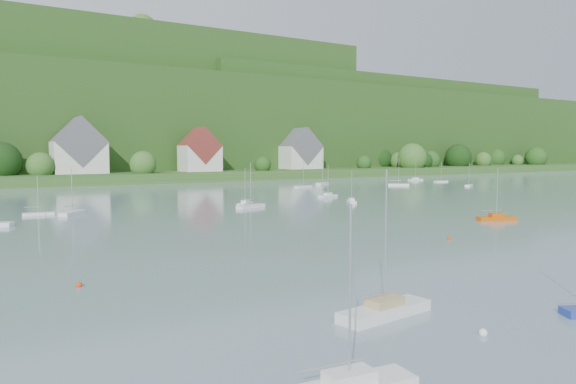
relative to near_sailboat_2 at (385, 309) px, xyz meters
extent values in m
cube|color=#2B5821|center=(7.12, 168.65, 1.04)|extent=(600.00, 60.00, 3.00)
cube|color=#1C4215|center=(7.12, 243.65, 19.54)|extent=(620.00, 160.00, 40.00)
cube|color=#1C4215|center=(17.12, 238.65, 27.54)|extent=(240.00, 130.00, 60.00)
cube|color=#1C4215|center=(167.12, 223.65, 21.54)|extent=(200.00, 110.00, 48.00)
sphere|color=#1B4715|center=(225.94, 165.17, 5.87)|extent=(10.24, 10.24, 10.24)
sphere|color=#275820|center=(148.62, 148.87, 6.73)|extent=(12.88, 12.88, 12.88)
sphere|color=black|center=(146.47, 166.59, 5.94)|extent=(10.46, 10.46, 10.46)
sphere|color=#1B4715|center=(125.55, 153.55, 4.64)|extent=(6.45, 6.45, 6.45)
sphere|color=#275820|center=(235.30, 158.53, 4.61)|extent=(6.37, 6.37, 6.37)
sphere|color=black|center=(159.13, 162.65, 6.01)|extent=(10.68, 10.68, 10.68)
sphere|color=black|center=(185.02, 155.07, 6.72)|extent=(12.85, 12.85, 12.85)
sphere|color=#275820|center=(0.32, 152.53, 5.20)|extent=(8.19, 8.19, 8.19)
sphere|color=#275820|center=(161.08, 159.00, 5.95)|extent=(10.50, 10.50, 10.50)
sphere|color=black|center=(159.88, 152.93, 5.16)|extent=(8.05, 8.05, 8.05)
sphere|color=#275820|center=(53.97, 160.74, 6.49)|extent=(12.16, 12.16, 12.16)
sphere|color=#275820|center=(30.11, 148.58, 5.38)|extent=(8.73, 8.73, 8.73)
sphere|color=#1B4715|center=(205.76, 156.41, 5.05)|extent=(7.74, 7.74, 7.74)
sphere|color=#1B4715|center=(166.16, 154.76, 5.41)|extent=(8.84, 8.84, 8.84)
sphere|color=#1B4715|center=(242.98, 152.89, 6.21)|extent=(11.28, 11.28, 11.28)
sphere|color=#1B4715|center=(74.96, 150.34, 4.57)|extent=(6.24, 6.24, 6.24)
sphere|color=black|center=(96.55, 163.19, 5.19)|extent=(8.16, 8.16, 8.16)
sphere|color=#275820|center=(151.89, 160.97, 5.17)|extent=(8.09, 8.09, 8.09)
sphere|color=#275820|center=(204.26, 155.95, 5.18)|extent=(8.14, 8.14, 8.14)
sphere|color=black|center=(-9.88, 155.01, 6.41)|extent=(11.92, 11.92, 11.92)
sphere|color=#1B4715|center=(46.62, 223.68, 59.78)|extent=(12.83, 12.83, 12.83)
sphere|color=#1B4715|center=(8.23, 248.30, 59.77)|extent=(12.73, 12.73, 12.73)
sphere|color=#1B4715|center=(90.52, 213.18, 59.55)|extent=(11.50, 11.50, 11.50)
sphere|color=#1B4715|center=(67.83, 243.54, 60.10)|extent=(14.65, 14.65, 14.65)
sphere|color=#275820|center=(46.37, 199.94, 59.63)|extent=(11.95, 11.95, 11.95)
sphere|color=#1B4715|center=(126.56, 207.23, 59.25)|extent=(9.76, 9.76, 9.76)
sphere|color=black|center=(3.65, 211.96, 58.98)|extent=(8.21, 8.21, 8.21)
sphere|color=#275820|center=(121.63, 211.63, 59.11)|extent=(9.00, 9.00, 9.00)
sphere|color=#1B4715|center=(108.15, 226.62, 58.94)|extent=(8.03, 8.03, 8.03)
sphere|color=#275820|center=(183.77, 226.95, 47.20)|extent=(9.52, 9.52, 9.52)
sphere|color=#275820|center=(240.32, 227.65, 47.14)|extent=(9.12, 9.12, 9.12)
sphere|color=#275820|center=(107.60, 227.01, 48.16)|extent=(14.97, 14.97, 14.97)
sphere|color=black|center=(169.04, 197.51, 46.85)|extent=(7.52, 7.52, 7.52)
sphere|color=#1B4715|center=(85.79, 224.47, 47.25)|extent=(9.78, 9.78, 9.78)
sphere|color=#1B4715|center=(126.80, 223.36, 47.64)|extent=(12.02, 12.02, 12.02)
sphere|color=black|center=(145.02, 204.67, 47.56)|extent=(11.57, 11.57, 11.57)
sphere|color=#1B4715|center=(129.55, 191.39, 47.75)|extent=(12.65, 12.65, 12.65)
sphere|color=#275820|center=(149.76, 197.02, 46.99)|extent=(8.28, 8.28, 8.28)
sphere|color=black|center=(175.02, 232.96, 46.85)|extent=(7.47, 7.47, 7.47)
sphere|color=#275820|center=(106.26, 215.87, 47.20)|extent=(9.48, 9.48, 9.48)
sphere|color=black|center=(196.56, 239.87, 41.01)|extent=(8.43, 8.43, 8.43)
sphere|color=black|center=(189.18, 213.33, 41.91)|extent=(13.54, 13.54, 13.54)
sphere|color=black|center=(125.79, 221.00, 42.18)|extent=(15.08, 15.08, 15.08)
sphere|color=#275820|center=(115.53, 236.67, 42.34)|extent=(15.99, 15.99, 15.99)
sphere|color=black|center=(3.42, 240.86, 42.29)|extent=(15.72, 15.72, 15.72)
sphere|color=#275820|center=(225.52, 270.15, 42.02)|extent=(14.17, 14.17, 14.17)
sphere|color=#1B4715|center=(18.00, 236.57, 41.38)|extent=(10.54, 10.54, 10.54)
sphere|color=black|center=(240.22, 202.64, 42.01)|extent=(14.14, 14.14, 14.14)
cube|color=silver|center=(12.12, 156.65, 7.54)|extent=(16.00, 11.00, 10.00)
cube|color=#5C5C64|center=(12.12, 156.65, 12.54)|extent=(16.00, 11.44, 16.00)
cube|color=silver|center=(52.12, 154.65, 7.04)|extent=(13.00, 10.00, 9.00)
cube|color=maroon|center=(52.12, 154.65, 11.54)|extent=(13.00, 10.40, 13.00)
cube|color=silver|center=(97.12, 158.65, 7.04)|extent=(15.00, 10.00, 9.00)
cube|color=#5C5C64|center=(97.12, 158.65, 11.54)|extent=(15.00, 10.40, 15.00)
cube|color=white|center=(-8.50, -7.38, 0.37)|extent=(2.14, 1.33, 0.50)
cylinder|color=silver|center=(-8.50, -7.38, 3.78)|extent=(0.10, 0.10, 7.31)
cylinder|color=silver|center=(-9.37, -7.30, 1.02)|extent=(3.21, 0.38, 0.08)
cube|color=white|center=(0.00, 0.00, -0.13)|extent=(6.79, 2.66, 0.66)
cube|color=tan|center=(0.00, 0.00, 0.45)|extent=(2.46, 1.57, 0.50)
cylinder|color=silver|center=(0.00, 0.00, 4.33)|extent=(0.10, 0.10, 8.26)
cylinder|color=silver|center=(-0.98, -0.12, 1.10)|extent=(3.62, 0.53, 0.08)
cube|color=#CE5309|center=(44.83, 26.27, -0.18)|extent=(5.81, 3.65, 0.56)
cube|color=#CE5309|center=(44.83, 26.27, 0.35)|extent=(2.25, 1.79, 0.50)
cylinder|color=silver|center=(44.83, 26.27, 3.63)|extent=(0.10, 0.10, 7.05)
cylinder|color=silver|center=(44.05, 26.60, 1.00)|extent=(2.89, 1.28, 0.08)
sphere|color=white|center=(2.31, -5.35, -0.46)|extent=(0.48, 0.48, 0.48)
sphere|color=#D74112|center=(25.75, 18.00, -0.46)|extent=(0.46, 0.46, 0.46)
sphere|color=#D74112|center=(-14.31, 17.38, -0.46)|extent=(0.48, 0.48, 0.48)
cube|color=white|center=(113.22, 111.11, -0.18)|extent=(5.72, 1.64, 0.57)
cube|color=white|center=(113.22, 111.11, 0.36)|extent=(2.01, 1.13, 0.50)
cylinder|color=silver|center=(113.22, 111.11, 3.68)|extent=(0.10, 0.10, 7.14)
cylinder|color=silver|center=(112.36, 111.12, 1.01)|extent=(3.14, 0.10, 0.08)
cube|color=white|center=(22.67, 60.45, -0.16)|extent=(6.15, 3.57, 0.59)
cylinder|color=silver|center=(22.67, 60.45, 3.84)|extent=(0.10, 0.10, 7.42)
cylinder|color=silver|center=(21.83, 60.15, 1.03)|extent=(3.10, 1.18, 0.08)
cube|color=white|center=(113.05, 99.52, -0.22)|extent=(4.90, 2.02, 0.48)
cylinder|color=silver|center=(113.05, 99.52, 2.99)|extent=(0.10, 0.10, 5.95)
cylinder|color=silver|center=(112.35, 99.63, 0.91)|extent=(2.60, 0.47, 0.08)
cube|color=white|center=(72.62, 109.10, -0.15)|extent=(6.11, 4.71, 0.61)
cylinder|color=silver|center=(72.62, 109.10, 3.99)|extent=(0.10, 0.10, 7.67)
cylinder|color=silver|center=(71.84, 108.61, 1.05)|extent=(2.90, 1.86, 0.08)
cube|color=white|center=(43.93, 58.75, -0.23)|extent=(3.43, 4.74, 0.47)
cube|color=white|center=(43.93, 58.75, 0.26)|extent=(1.60, 1.88, 0.50)
cylinder|color=silver|center=(43.93, 58.75, 2.94)|extent=(0.10, 0.10, 5.86)
cylinder|color=silver|center=(43.59, 58.14, 0.91)|extent=(1.32, 2.29, 0.08)
cube|color=white|center=(-10.83, 67.92, -0.23)|extent=(4.73, 1.66, 0.46)
cylinder|color=silver|center=(-10.83, 67.92, 2.91)|extent=(0.10, 0.10, 5.81)
cylinder|color=silver|center=(-11.52, 67.98, 0.90)|extent=(2.55, 0.28, 0.08)
cube|color=white|center=(-6.10, 66.08, -0.18)|extent=(4.85, 5.23, 0.56)
cylinder|color=silver|center=(-6.10, 66.08, 3.59)|extent=(0.10, 0.10, 6.98)
cylinder|color=silver|center=(-6.66, 65.45, 1.00)|extent=(2.08, 2.37, 0.08)
cube|color=white|center=(24.13, 65.44, -0.21)|extent=(4.73, 4.54, 0.51)
cube|color=white|center=(24.13, 65.44, 0.30)|extent=(2.00, 1.96, 0.50)
cylinder|color=silver|center=(24.13, 65.44, 3.25)|extent=(0.10, 0.10, 6.41)
cylinder|color=silver|center=(23.57, 64.92, 0.95)|extent=(2.12, 1.98, 0.08)
cube|color=white|center=(59.81, 100.03, -0.18)|extent=(5.91, 3.12, 0.57)
cylinder|color=silver|center=(59.81, 100.03, 3.67)|extent=(0.10, 0.10, 7.12)
cylinder|color=silver|center=(58.99, 99.79, 1.01)|extent=(3.03, 0.95, 0.08)
cube|color=white|center=(88.62, 93.25, -0.16)|extent=(5.57, 5.32, 0.60)
cylinder|color=silver|center=(88.62, 93.25, 3.90)|extent=(0.10, 0.10, 7.52)
cylinder|color=silver|center=(87.96, 93.86, 1.04)|extent=(2.49, 2.30, 0.08)
cube|color=white|center=(47.42, 71.39, -0.20)|extent=(5.38, 2.89, 0.52)
cube|color=white|center=(47.42, 71.39, 0.31)|extent=(2.03, 1.50, 0.50)
cylinder|color=silver|center=(47.42, 71.39, 3.30)|extent=(0.10, 0.10, 6.48)
cylinder|color=silver|center=(46.67, 71.16, 0.96)|extent=(2.75, 0.90, 0.08)
cube|color=white|center=(104.08, 80.80, -0.21)|extent=(5.04, 3.68, 0.50)
cylinder|color=silver|center=(104.08, 80.80, 3.16)|extent=(0.10, 0.10, 6.25)
cylinder|color=silver|center=(103.43, 80.44, 0.94)|extent=(2.43, 1.42, 0.08)
camera|label=1|loc=(-21.89, -24.33, 9.52)|focal=33.89mm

